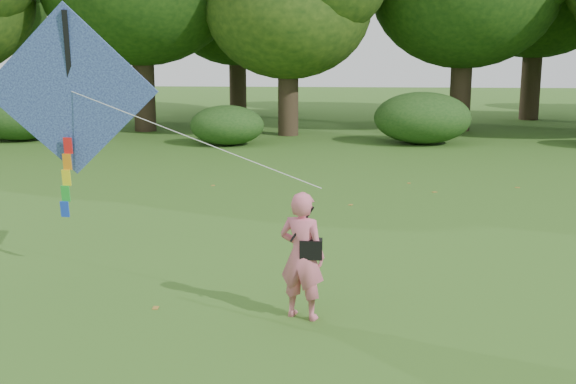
{
  "coord_description": "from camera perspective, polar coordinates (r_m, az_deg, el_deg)",
  "views": [
    {
      "loc": [
        -0.13,
        -8.37,
        3.69
      ],
      "look_at": [
        -0.82,
        2.0,
        1.5
      ],
      "focal_mm": 45.0,
      "sensor_mm": 36.0,
      "label": 1
    }
  ],
  "objects": [
    {
      "name": "flying_kite",
      "position": [
        11.85,
        -16.8,
        7.47
      ],
      "size": [
        5.33,
        2.23,
        3.39
      ],
      "color": "#2532A2",
      "rests_on": "ground"
    },
    {
      "name": "crossbody_bag",
      "position": [
        9.6,
        1.81,
        -4.45
      ],
      "size": [
        0.43,
        0.2,
        0.7
      ],
      "color": "black",
      "rests_on": "ground"
    },
    {
      "name": "ground",
      "position": [
        9.15,
        4.36,
        -11.93
      ],
      "size": [
        100.0,
        100.0,
        0.0
      ],
      "primitive_type": "plane",
      "color": "#265114",
      "rests_on": "ground"
    },
    {
      "name": "bystander_left",
      "position": [
        28.9,
        -16.14,
        6.04
      ],
      "size": [
        1.18,
        1.12,
        1.93
      ],
      "primitive_type": "imported",
      "rotation": [
        0.0,
        0.0,
        0.57
      ],
      "color": "#252431",
      "rests_on": "ground"
    },
    {
      "name": "shrub_band",
      "position": [
        26.13,
        2.48,
        5.68
      ],
      "size": [
        39.15,
        3.22,
        1.88
      ],
      "color": "#264919",
      "rests_on": "ground"
    },
    {
      "name": "fallen_leaves",
      "position": [
        13.4,
        6.82,
        -4.14
      ],
      "size": [
        11.38,
        13.28,
        0.01
      ],
      "color": "olive",
      "rests_on": "ground"
    },
    {
      "name": "man_kite_flyer",
      "position": [
        9.67,
        1.12,
        -5.04
      ],
      "size": [
        0.75,
        0.62,
        1.75
      ],
      "primitive_type": "imported",
      "rotation": [
        0.0,
        0.0,
        2.76
      ],
      "color": "#DD6880",
      "rests_on": "ground"
    }
  ]
}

